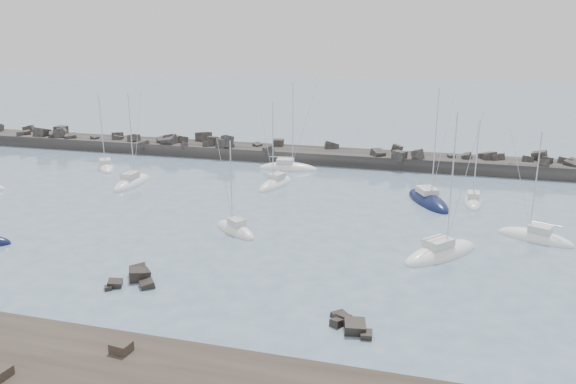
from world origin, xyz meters
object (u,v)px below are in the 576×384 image
object	(u,v)px
sailboat_8	(428,201)
sailboat_3	(132,183)
sailboat_4	(288,169)
sailboat_6	(276,185)
sailboat_9	(535,238)
sailboat_1	(106,167)
sailboat_5	(235,230)
sailboat_10	(473,202)
sailboat_7	(441,254)

from	to	relation	value
sailboat_8	sailboat_3	bearing A→B (deg)	-176.80
sailboat_4	sailboat_6	size ratio (longest dim) A/B	1.14
sailboat_4	sailboat_9	world-z (taller)	sailboat_4
sailboat_1	sailboat_3	xyz separation A→B (m)	(8.55, -7.07, 0.02)
sailboat_6	sailboat_1	bearing A→B (deg)	174.46
sailboat_1	sailboat_5	bearing A→B (deg)	-36.02
sailboat_3	sailboat_4	size ratio (longest dim) A/B	0.95
sailboat_10	sailboat_9	bearing A→B (deg)	-63.75
sailboat_1	sailboat_9	distance (m)	58.72
sailboat_3	sailboat_7	world-z (taller)	sailboat_7
sailboat_3	sailboat_8	world-z (taller)	sailboat_8
sailboat_1	sailboat_6	bearing A→B (deg)	-5.54
sailboat_7	sailboat_10	xyz separation A→B (m)	(3.36, 17.51, -0.01)
sailboat_3	sailboat_10	world-z (taller)	sailboat_3
sailboat_7	sailboat_10	bearing A→B (deg)	79.13
sailboat_7	sailboat_8	bearing A→B (deg)	95.98
sailboat_5	sailboat_10	bearing A→B (deg)	35.55
sailboat_8	sailboat_10	xyz separation A→B (m)	(5.07, 1.22, -0.01)
sailboat_3	sailboat_4	distance (m)	22.14
sailboat_4	sailboat_9	xyz separation A→B (m)	(30.76, -21.12, 0.00)
sailboat_6	sailboat_7	bearing A→B (deg)	-41.38
sailboat_1	sailboat_3	bearing A→B (deg)	-39.59
sailboat_4	sailboat_10	bearing A→B (deg)	-21.85
sailboat_1	sailboat_3	distance (m)	11.10
sailboat_3	sailboat_4	bearing A→B (deg)	37.60
sailboat_4	sailboat_5	distance (m)	26.94
sailboat_5	sailboat_7	bearing A→B (deg)	-2.34
sailboat_1	sailboat_8	xyz separation A→B (m)	(46.38, -4.95, 0.01)
sailboat_1	sailboat_10	size ratio (longest dim) A/B	1.10
sailboat_10	sailboat_3	bearing A→B (deg)	-175.55
sailboat_9	sailboat_7	bearing A→B (deg)	-143.17
sailboat_5	sailboat_10	xyz separation A→B (m)	(23.36, 16.69, -0.01)
sailboat_3	sailboat_10	distance (m)	43.03
sailboat_6	sailboat_10	size ratio (longest dim) A/B	1.13
sailboat_1	sailboat_6	distance (m)	27.07
sailboat_5	sailboat_8	size ratio (longest dim) A/B	0.70
sailboat_9	sailboat_10	bearing A→B (deg)	116.25
sailboat_4	sailboat_8	bearing A→B (deg)	-29.30
sailboat_4	sailboat_5	xyz separation A→B (m)	(2.00, -26.87, 0.01)
sailboat_10	sailboat_8	bearing A→B (deg)	-166.49
sailboat_6	sailboat_7	world-z (taller)	sailboat_7
sailboat_1	sailboat_8	size ratio (longest dim) A/B	0.80
sailboat_1	sailboat_7	xyz separation A→B (m)	(48.09, -21.24, 0.01)
sailboat_1	sailboat_5	world-z (taller)	sailboat_1
sailboat_1	sailboat_4	xyz separation A→B (m)	(26.09, 6.44, 0.00)
sailboat_1	sailboat_5	size ratio (longest dim) A/B	1.15
sailboat_4	sailboat_6	distance (m)	9.09
sailboat_1	sailboat_10	distance (m)	51.59
sailboat_1	sailboat_5	xyz separation A→B (m)	(28.09, -20.43, 0.01)
sailboat_9	sailboat_8	bearing A→B (deg)	137.10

